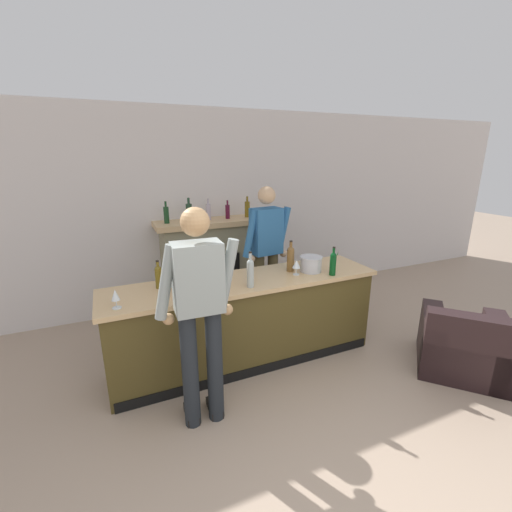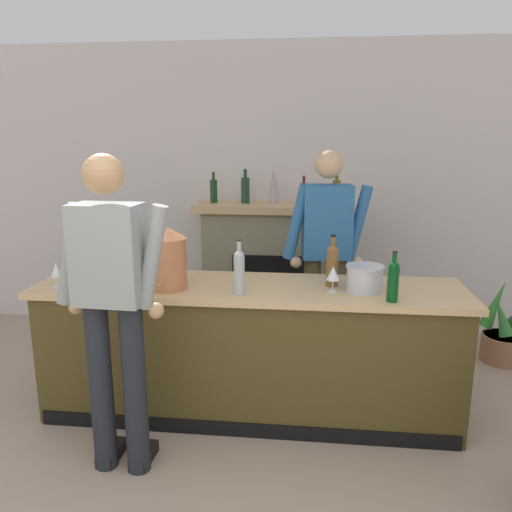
# 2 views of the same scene
# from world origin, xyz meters

# --- Properties ---
(wall_back_panel) EXTENTS (12.00, 0.07, 2.75)m
(wall_back_panel) POSITION_xyz_m (0.00, 3.75, 1.38)
(wall_back_panel) COLOR silver
(wall_back_panel) RESTS_ON ground_plane
(bar_counter) EXTENTS (2.82, 0.67, 0.92)m
(bar_counter) POSITION_xyz_m (0.08, 2.02, 0.46)
(bar_counter) COLOR #4D401C
(bar_counter) RESTS_ON ground_plane
(fireplace_stone) EXTENTS (1.45, 0.52, 1.60)m
(fireplace_stone) POSITION_xyz_m (0.13, 3.49, 0.65)
(fireplace_stone) COLOR gray
(fireplace_stone) RESTS_ON ground_plane
(potted_plant_corner) EXTENTS (0.40, 0.42, 0.69)m
(potted_plant_corner) POSITION_xyz_m (2.14, 3.10, 0.22)
(potted_plant_corner) COLOR #9D6949
(potted_plant_corner) RESTS_ON ground_plane
(person_customer) EXTENTS (0.66, 0.32, 1.79)m
(person_customer) POSITION_xyz_m (-0.57, 1.35, 1.00)
(person_customer) COLOR #202429
(person_customer) RESTS_ON ground_plane
(person_bartender) EXTENTS (0.66, 0.34, 1.79)m
(person_bartender) POSITION_xyz_m (0.60, 2.62, 0.99)
(person_bartender) COLOR brown
(person_bartender) RESTS_ON ground_plane
(copper_dispenser) EXTENTS (0.26, 0.30, 0.41)m
(copper_dispenser) POSITION_xyz_m (-0.43, 1.90, 1.13)
(copper_dispenser) COLOR #B96E45
(copper_dispenser) RESTS_ON bar_counter
(ice_bucket_steel) EXTENTS (0.24, 0.24, 0.17)m
(ice_bucket_steel) POSITION_xyz_m (0.83, 1.98, 1.01)
(ice_bucket_steel) COLOR silver
(ice_bucket_steel) RESTS_ON bar_counter
(wine_bottle_merlot_tall) EXTENTS (0.08, 0.08, 0.34)m
(wine_bottle_merlot_tall) POSITION_xyz_m (0.63, 2.07, 1.08)
(wine_bottle_merlot_tall) COLOR brown
(wine_bottle_merlot_tall) RESTS_ON bar_counter
(wine_bottle_chardonnay_pale) EXTENTS (0.07, 0.07, 0.31)m
(wine_bottle_chardonnay_pale) POSITION_xyz_m (0.97, 1.78, 1.06)
(wine_bottle_chardonnay_pale) COLOR #084217
(wine_bottle_chardonnay_pale) RESTS_ON bar_counter
(wine_bottle_rose_blush) EXTENTS (0.06, 0.06, 0.27)m
(wine_bottle_rose_blush) POSITION_xyz_m (-0.75, 2.15, 1.05)
(wine_bottle_rose_blush) COLOR brown
(wine_bottle_rose_blush) RESTS_ON bar_counter
(wine_bottle_port_short) EXTENTS (0.07, 0.07, 0.35)m
(wine_bottle_port_short) POSITION_xyz_m (0.05, 1.82, 1.08)
(wine_bottle_port_short) COLOR #A1AEAC
(wine_bottle_port_short) RESTS_ON bar_counter
(wine_glass_front_right) EXTENTS (0.07, 0.07, 0.16)m
(wine_glass_front_right) POSITION_xyz_m (-0.62, 2.12, 1.04)
(wine_glass_front_right) COLOR silver
(wine_glass_front_right) RESTS_ON bar_counter
(wine_glass_near_bucket) EXTENTS (0.08, 0.08, 0.17)m
(wine_glass_near_bucket) POSITION_xyz_m (-1.14, 1.83, 1.03)
(wine_glass_near_bucket) COLOR silver
(wine_glass_near_bucket) RESTS_ON bar_counter
(wine_glass_by_dispenser) EXTENTS (0.09, 0.09, 0.16)m
(wine_glass_by_dispenser) POSITION_xyz_m (0.63, 1.95, 1.04)
(wine_glass_by_dispenser) COLOR silver
(wine_glass_by_dispenser) RESTS_ON bar_counter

